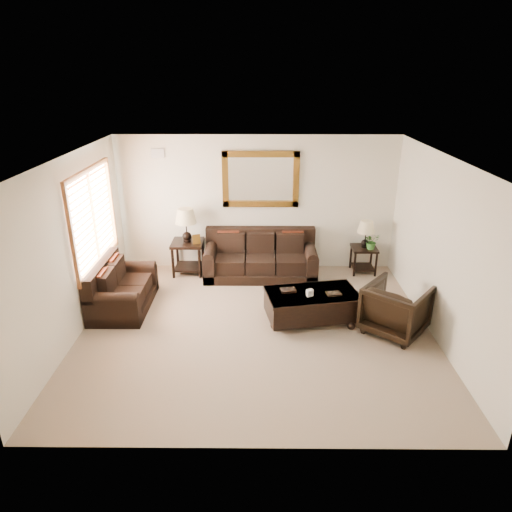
{
  "coord_description": "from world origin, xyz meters",
  "views": [
    {
      "loc": [
        0.05,
        -6.31,
        3.82
      ],
      "look_at": [
        -0.01,
        0.6,
        1.0
      ],
      "focal_mm": 32.0,
      "sensor_mm": 36.0,
      "label": 1
    }
  ],
  "objects_px": {
    "sofa": "(260,260)",
    "end_table_right": "(365,239)",
    "loveseat": "(120,291)",
    "end_table_left": "(187,232)",
    "armchair": "(396,307)",
    "coffee_table": "(312,303)"
  },
  "relations": [
    {
      "from": "loveseat",
      "to": "armchair",
      "type": "height_order",
      "value": "armchair"
    },
    {
      "from": "loveseat",
      "to": "armchair",
      "type": "bearing_deg",
      "value": -99.67
    },
    {
      "from": "end_table_right",
      "to": "coffee_table",
      "type": "height_order",
      "value": "end_table_right"
    },
    {
      "from": "sofa",
      "to": "loveseat",
      "type": "relative_size",
      "value": 1.48
    },
    {
      "from": "sofa",
      "to": "coffee_table",
      "type": "xyz_separation_m",
      "value": [
        0.83,
        -1.8,
        -0.01
      ]
    },
    {
      "from": "loveseat",
      "to": "end_table_right",
      "type": "height_order",
      "value": "end_table_right"
    },
    {
      "from": "sofa",
      "to": "end_table_right",
      "type": "distance_m",
      "value": 2.12
    },
    {
      "from": "loveseat",
      "to": "end_table_right",
      "type": "relative_size",
      "value": 1.37
    },
    {
      "from": "end_table_left",
      "to": "armchair",
      "type": "relative_size",
      "value": 1.53
    },
    {
      "from": "loveseat",
      "to": "end_table_left",
      "type": "bearing_deg",
      "value": -33.28
    },
    {
      "from": "sofa",
      "to": "end_table_left",
      "type": "bearing_deg",
      "value": 176.61
    },
    {
      "from": "coffee_table",
      "to": "armchair",
      "type": "height_order",
      "value": "armchair"
    },
    {
      "from": "coffee_table",
      "to": "sofa",
      "type": "bearing_deg",
      "value": 104.29
    },
    {
      "from": "loveseat",
      "to": "end_table_right",
      "type": "distance_m",
      "value": 4.77
    },
    {
      "from": "sofa",
      "to": "end_table_right",
      "type": "height_order",
      "value": "end_table_right"
    },
    {
      "from": "sofa",
      "to": "loveseat",
      "type": "xyz_separation_m",
      "value": [
        -2.41,
        -1.38,
        -0.02
      ]
    },
    {
      "from": "sofa",
      "to": "end_table_left",
      "type": "height_order",
      "value": "end_table_left"
    },
    {
      "from": "sofa",
      "to": "loveseat",
      "type": "height_order",
      "value": "sofa"
    },
    {
      "from": "coffee_table",
      "to": "armchair",
      "type": "xyz_separation_m",
      "value": [
        1.26,
        -0.35,
        0.13
      ]
    },
    {
      "from": "loveseat",
      "to": "coffee_table",
      "type": "distance_m",
      "value": 3.28
    },
    {
      "from": "armchair",
      "to": "end_table_left",
      "type": "bearing_deg",
      "value": 7.83
    },
    {
      "from": "end_table_left",
      "to": "end_table_right",
      "type": "distance_m",
      "value": 3.54
    }
  ]
}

